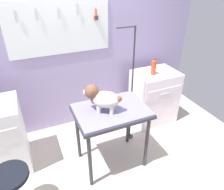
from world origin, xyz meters
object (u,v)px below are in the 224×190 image
at_px(grooming_arm, 131,93).
at_px(stool, 10,181).
at_px(dog, 101,98).
at_px(soda_bottle, 154,67).
at_px(grooming_table, 111,116).
at_px(cabinet_right, 154,97).

distance_m(grooming_arm, stool, 1.75).
xyz_separation_m(dog, soda_bottle, (1.06, 0.56, -0.02)).
distance_m(stool, soda_bottle, 2.33).
bearing_deg(stool, soda_bottle, 21.27).
height_order(grooming_table, soda_bottle, soda_bottle).
relative_size(dog, cabinet_right, 0.48).
distance_m(grooming_table, dog, 0.29).
relative_size(grooming_arm, soda_bottle, 6.58).
bearing_deg(cabinet_right, grooming_table, -149.58).
distance_m(grooming_arm, cabinet_right, 0.74).
relative_size(grooming_table, cabinet_right, 0.98).
distance_m(cabinet_right, stool, 2.37).
relative_size(dog, stool, 0.73).
height_order(dog, soda_bottle, dog).
height_order(grooming_arm, soda_bottle, grooming_arm).
relative_size(grooming_arm, cabinet_right, 1.93).
height_order(stool, soda_bottle, soda_bottle).
relative_size(dog, soda_bottle, 1.63).
relative_size(cabinet_right, soda_bottle, 3.41).
bearing_deg(grooming_arm, soda_bottle, 25.97).
xyz_separation_m(grooming_arm, dog, (-0.56, -0.32, 0.22)).
bearing_deg(dog, stool, -165.98).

